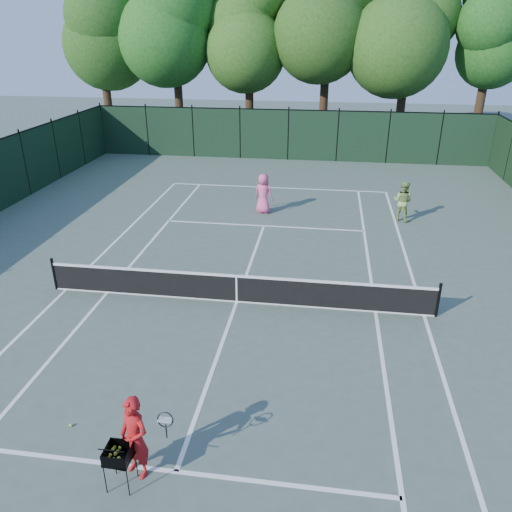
# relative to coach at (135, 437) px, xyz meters

# --- Properties ---
(ground) EXTENTS (90.00, 90.00, 0.00)m
(ground) POSITION_rel_coach_xyz_m (0.68, 6.50, -0.85)
(ground) COLOR #48584E
(ground) RESTS_ON ground
(sideline_doubles_left) EXTENTS (0.10, 23.77, 0.01)m
(sideline_doubles_left) POSITION_rel_coach_xyz_m (-4.81, 6.50, -0.85)
(sideline_doubles_left) COLOR white
(sideline_doubles_left) RESTS_ON ground
(sideline_doubles_right) EXTENTS (0.10, 23.77, 0.01)m
(sideline_doubles_right) POSITION_rel_coach_xyz_m (6.16, 6.50, -0.85)
(sideline_doubles_right) COLOR white
(sideline_doubles_right) RESTS_ON ground
(sideline_singles_left) EXTENTS (0.10, 23.77, 0.01)m
(sideline_singles_left) POSITION_rel_coach_xyz_m (-3.44, 6.50, -0.85)
(sideline_singles_left) COLOR white
(sideline_singles_left) RESTS_ON ground
(sideline_singles_right) EXTENTS (0.10, 23.77, 0.01)m
(sideline_singles_right) POSITION_rel_coach_xyz_m (4.79, 6.50, -0.85)
(sideline_singles_right) COLOR white
(sideline_singles_right) RESTS_ON ground
(baseline_far) EXTENTS (10.97, 0.10, 0.01)m
(baseline_far) POSITION_rel_coach_xyz_m (0.68, 18.39, -0.85)
(baseline_far) COLOR white
(baseline_far) RESTS_ON ground
(service_line_near) EXTENTS (8.23, 0.10, 0.01)m
(service_line_near) POSITION_rel_coach_xyz_m (0.68, 0.10, -0.85)
(service_line_near) COLOR white
(service_line_near) RESTS_ON ground
(service_line_far) EXTENTS (8.23, 0.10, 0.01)m
(service_line_far) POSITION_rel_coach_xyz_m (0.68, 12.90, -0.85)
(service_line_far) COLOR white
(service_line_far) RESTS_ON ground
(center_service_line) EXTENTS (0.10, 12.80, 0.01)m
(center_service_line) POSITION_rel_coach_xyz_m (0.68, 6.50, -0.85)
(center_service_line) COLOR white
(center_service_line) RESTS_ON ground
(tennis_net) EXTENTS (11.69, 0.09, 1.06)m
(tennis_net) POSITION_rel_coach_xyz_m (0.68, 6.50, -0.37)
(tennis_net) COLOR black
(tennis_net) RESTS_ON ground
(fence_far) EXTENTS (24.00, 0.05, 3.00)m
(fence_far) POSITION_rel_coach_xyz_m (0.68, 24.50, 0.65)
(fence_far) COLOR black
(fence_far) RESTS_ON ground
(tree_0) EXTENTS (6.40, 6.40, 13.14)m
(tree_0) POSITION_rel_coach_xyz_m (-12.32, 28.00, 7.31)
(tree_0) COLOR black
(tree_0) RESTS_ON ground
(tree_1) EXTENTS (6.80, 6.80, 13.98)m
(tree_1) POSITION_rel_coach_xyz_m (-7.32, 28.50, 7.84)
(tree_1) COLOR black
(tree_1) RESTS_ON ground
(tree_2) EXTENTS (6.00, 6.00, 12.40)m
(tree_2) POSITION_rel_coach_xyz_m (-2.32, 28.30, 6.88)
(tree_2) COLOR black
(tree_2) RESTS_ON ground
(tree_3) EXTENTS (7.00, 7.00, 14.45)m
(tree_3) POSITION_rel_coach_xyz_m (2.68, 28.80, 8.16)
(tree_3) COLOR black
(tree_3) RESTS_ON ground
(tree_4) EXTENTS (6.20, 6.20, 12.97)m
(tree_4) POSITION_rel_coach_xyz_m (7.68, 28.10, 7.29)
(tree_4) COLOR black
(tree_4) RESTS_ON ground
(tree_5) EXTENTS (5.80, 5.80, 12.23)m
(tree_5) POSITION_rel_coach_xyz_m (12.68, 28.60, 6.86)
(tree_5) COLOR black
(tree_5) RESTS_ON ground
(coach) EXTENTS (1.07, 0.63, 1.69)m
(coach) POSITION_rel_coach_xyz_m (0.00, 0.00, 0.00)
(coach) COLOR #B61417
(coach) RESTS_ON ground
(player_pink) EXTENTS (1.00, 0.81, 1.76)m
(player_pink) POSITION_rel_coach_xyz_m (0.44, 14.54, 0.03)
(player_pink) COLOR #EE548B
(player_pink) RESTS_ON ground
(player_green) EXTENTS (1.04, 0.97, 1.71)m
(player_green) POSITION_rel_coach_xyz_m (6.41, 14.41, 0.01)
(player_green) COLOR #8DAC56
(player_green) RESTS_ON ground
(ball_hopper) EXTENTS (0.49, 0.49, 0.87)m
(ball_hopper) POSITION_rel_coach_xyz_m (-0.20, -0.31, -0.12)
(ball_hopper) COLOR black
(ball_hopper) RESTS_ON ground
(loose_ball_midcourt) EXTENTS (0.07, 0.07, 0.07)m
(loose_ball_midcourt) POSITION_rel_coach_xyz_m (-1.82, 0.91, -0.82)
(loose_ball_midcourt) COLOR #CBE32E
(loose_ball_midcourt) RESTS_ON ground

